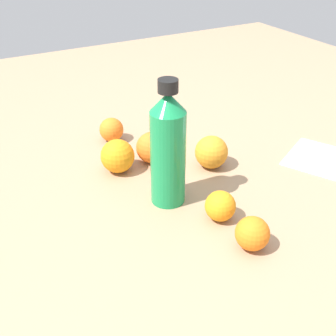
{
  "coord_description": "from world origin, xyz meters",
  "views": [
    {
      "loc": [
        0.68,
        -0.41,
        0.55
      ],
      "look_at": [
        0.01,
        -0.03,
        0.08
      ],
      "focal_mm": 46.29,
      "sensor_mm": 36.0,
      "label": 1
    }
  ],
  "objects_px": {
    "orange_4": "(252,233)",
    "orange_5": "(211,152)",
    "folded_napkin": "(319,158)",
    "orange_0": "(118,156)",
    "orange_1": "(152,148)",
    "orange_2": "(220,206)",
    "orange_3": "(111,130)",
    "water_bottle": "(168,148)"
  },
  "relations": [
    {
      "from": "orange_4",
      "to": "orange_5",
      "type": "xyz_separation_m",
      "value": [
        -0.28,
        0.1,
        0.01
      ]
    },
    {
      "from": "folded_napkin",
      "to": "orange_0",
      "type": "bearing_deg",
      "value": -112.49
    },
    {
      "from": "orange_5",
      "to": "folded_napkin",
      "type": "bearing_deg",
      "value": 68.66
    },
    {
      "from": "orange_1",
      "to": "folded_napkin",
      "type": "bearing_deg",
      "value": 62.64
    },
    {
      "from": "orange_5",
      "to": "orange_1",
      "type": "bearing_deg",
      "value": -128.86
    },
    {
      "from": "orange_2",
      "to": "orange_3",
      "type": "bearing_deg",
      "value": -172.14
    },
    {
      "from": "orange_1",
      "to": "orange_5",
      "type": "bearing_deg",
      "value": 51.14
    },
    {
      "from": "orange_3",
      "to": "folded_napkin",
      "type": "xyz_separation_m",
      "value": [
        0.34,
        0.42,
        -0.03
      ]
    },
    {
      "from": "water_bottle",
      "to": "orange_1",
      "type": "bearing_deg",
      "value": -19.98
    },
    {
      "from": "orange_0",
      "to": "orange_3",
      "type": "relative_size",
      "value": 1.25
    },
    {
      "from": "orange_5",
      "to": "orange_0",
      "type": "bearing_deg",
      "value": -113.92
    },
    {
      "from": "orange_2",
      "to": "orange_5",
      "type": "height_order",
      "value": "orange_5"
    },
    {
      "from": "orange_1",
      "to": "orange_5",
      "type": "height_order",
      "value": "orange_5"
    },
    {
      "from": "orange_5",
      "to": "folded_napkin",
      "type": "height_order",
      "value": "orange_5"
    },
    {
      "from": "orange_3",
      "to": "orange_5",
      "type": "xyz_separation_m",
      "value": [
        0.24,
        0.16,
        0.01
      ]
    },
    {
      "from": "water_bottle",
      "to": "orange_4",
      "type": "bearing_deg",
      "value": -168.23
    },
    {
      "from": "water_bottle",
      "to": "orange_3",
      "type": "height_order",
      "value": "water_bottle"
    },
    {
      "from": "water_bottle",
      "to": "orange_4",
      "type": "xyz_separation_m",
      "value": [
        0.21,
        0.06,
        -0.09
      ]
    },
    {
      "from": "water_bottle",
      "to": "orange_4",
      "type": "relative_size",
      "value": 4.2
    },
    {
      "from": "orange_3",
      "to": "water_bottle",
      "type": "bearing_deg",
      "value": -0.18
    },
    {
      "from": "orange_2",
      "to": "orange_5",
      "type": "bearing_deg",
      "value": 151.19
    },
    {
      "from": "water_bottle",
      "to": "orange_5",
      "type": "distance_m",
      "value": 0.19
    },
    {
      "from": "orange_4",
      "to": "water_bottle",
      "type": "bearing_deg",
      "value": -163.57
    },
    {
      "from": "orange_1",
      "to": "orange_4",
      "type": "relative_size",
      "value": 1.19
    },
    {
      "from": "water_bottle",
      "to": "folded_napkin",
      "type": "bearing_deg",
      "value": -98.81
    },
    {
      "from": "orange_2",
      "to": "orange_3",
      "type": "height_order",
      "value": "orange_3"
    },
    {
      "from": "water_bottle",
      "to": "orange_2",
      "type": "bearing_deg",
      "value": -156.09
    },
    {
      "from": "orange_0",
      "to": "folded_napkin",
      "type": "xyz_separation_m",
      "value": [
        0.19,
        0.46,
        -0.04
      ]
    },
    {
      "from": "orange_4",
      "to": "orange_3",
      "type": "bearing_deg",
      "value": -173.4
    },
    {
      "from": "orange_1",
      "to": "orange_2",
      "type": "bearing_deg",
      "value": 3.14
    },
    {
      "from": "orange_0",
      "to": "folded_napkin",
      "type": "relative_size",
      "value": 0.49
    },
    {
      "from": "orange_3",
      "to": "orange_5",
      "type": "bearing_deg",
      "value": 32.91
    },
    {
      "from": "orange_2",
      "to": "orange_5",
      "type": "distance_m",
      "value": 0.21
    },
    {
      "from": "orange_5",
      "to": "folded_napkin",
      "type": "xyz_separation_m",
      "value": [
        0.1,
        0.26,
        -0.04
      ]
    },
    {
      "from": "orange_0",
      "to": "orange_2",
      "type": "bearing_deg",
      "value": 21.35
    },
    {
      "from": "water_bottle",
      "to": "orange_0",
      "type": "height_order",
      "value": "water_bottle"
    },
    {
      "from": "water_bottle",
      "to": "orange_0",
      "type": "xyz_separation_m",
      "value": [
        -0.16,
        -0.05,
        -0.09
      ]
    },
    {
      "from": "orange_2",
      "to": "orange_4",
      "type": "relative_size",
      "value": 0.97
    },
    {
      "from": "orange_4",
      "to": "orange_5",
      "type": "distance_m",
      "value": 0.3
    },
    {
      "from": "orange_3",
      "to": "folded_napkin",
      "type": "relative_size",
      "value": 0.39
    },
    {
      "from": "water_bottle",
      "to": "orange_1",
      "type": "distance_m",
      "value": 0.19
    },
    {
      "from": "orange_0",
      "to": "orange_5",
      "type": "xyz_separation_m",
      "value": [
        0.09,
        0.2,
        -0.0
      ]
    }
  ]
}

